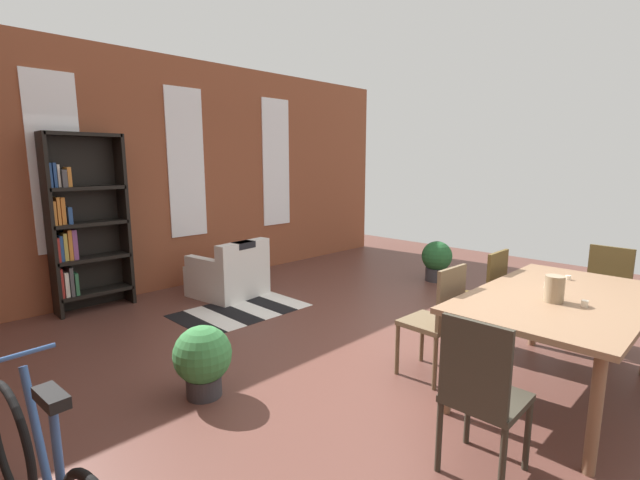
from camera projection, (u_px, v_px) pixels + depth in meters
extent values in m
plane|color=brown|center=(434.00, 372.00, 3.76)|extent=(10.34, 10.34, 0.00)
cube|color=brown|center=(184.00, 175.00, 6.28)|extent=(7.95, 0.12, 3.14)
cube|color=white|center=(56.00, 164.00, 5.07)|extent=(0.55, 0.02, 2.04)
cube|color=white|center=(186.00, 163.00, 6.20)|extent=(0.55, 0.02, 2.04)
cube|color=white|center=(276.00, 163.00, 7.34)|extent=(0.55, 0.02, 2.04)
cube|color=#816046|center=(562.00, 298.00, 3.31)|extent=(1.86, 1.10, 0.04)
cylinder|color=#816046|center=(595.00, 415.00, 2.48)|extent=(0.07, 0.07, 0.73)
cylinder|color=#816046|center=(448.00, 364.00, 3.11)|extent=(0.07, 0.07, 0.73)
cylinder|color=#816046|center=(535.00, 308.00, 4.27)|extent=(0.07, 0.07, 0.73)
cylinder|color=#998466|center=(554.00, 289.00, 3.15)|extent=(0.13, 0.13, 0.19)
cylinder|color=silver|center=(568.00, 278.00, 3.75)|extent=(0.04, 0.04, 0.04)
cylinder|color=silver|center=(585.00, 304.00, 3.05)|extent=(0.04, 0.04, 0.05)
cylinder|color=silver|center=(547.00, 285.00, 3.50)|extent=(0.04, 0.04, 0.05)
cube|color=#332F25|center=(486.00, 398.00, 2.50)|extent=(0.41, 0.41, 0.04)
cube|color=#332F25|center=(474.00, 367.00, 2.33)|extent=(0.04, 0.38, 0.50)
cylinder|color=#332F25|center=(528.00, 435.00, 2.55)|extent=(0.04, 0.04, 0.43)
cylinder|color=#332F25|center=(468.00, 411.00, 2.79)|extent=(0.04, 0.04, 0.43)
cylinder|color=#332F25|center=(502.00, 466.00, 2.29)|extent=(0.04, 0.04, 0.43)
cylinder|color=#332F25|center=(439.00, 436.00, 2.54)|extent=(0.04, 0.04, 0.43)
cube|color=#4D3C1C|center=(476.00, 300.00, 4.24)|extent=(0.40, 0.40, 0.04)
cube|color=#4D3C1C|center=(497.00, 279.00, 4.07)|extent=(0.38, 0.03, 0.50)
cylinder|color=#4D3C1C|center=(466.00, 315.00, 4.54)|extent=(0.04, 0.04, 0.43)
cylinder|color=#4D3C1C|center=(448.00, 324.00, 4.28)|extent=(0.04, 0.04, 0.43)
cylinder|color=#4D3C1C|center=(501.00, 324.00, 4.29)|extent=(0.04, 0.04, 0.43)
cylinder|color=#4D3C1C|center=(484.00, 334.00, 4.03)|extent=(0.04, 0.04, 0.43)
cube|color=brown|center=(429.00, 323.00, 3.66)|extent=(0.41, 0.41, 0.04)
cube|color=brown|center=(451.00, 299.00, 3.48)|extent=(0.38, 0.04, 0.50)
cylinder|color=brown|center=(422.00, 338.00, 3.95)|extent=(0.04, 0.04, 0.43)
cylinder|color=brown|center=(397.00, 349.00, 3.71)|extent=(0.04, 0.04, 0.43)
cylinder|color=brown|center=(459.00, 350.00, 3.69)|extent=(0.04, 0.04, 0.43)
cylinder|color=brown|center=(435.00, 364.00, 3.45)|extent=(0.04, 0.04, 0.43)
cube|color=#4A3B1D|center=(600.00, 301.00, 4.23)|extent=(0.43, 0.43, 0.04)
cube|color=#4A3B1D|center=(610.00, 272.00, 4.30)|extent=(0.05, 0.38, 0.50)
cylinder|color=#4A3B1D|center=(570.00, 324.00, 4.28)|extent=(0.04, 0.04, 0.43)
cylinder|color=#4A3B1D|center=(613.00, 335.00, 4.02)|extent=(0.04, 0.04, 0.43)
cylinder|color=#4A3B1D|center=(584.00, 316.00, 4.52)|extent=(0.04, 0.04, 0.43)
cylinder|color=#4A3B1D|center=(625.00, 325.00, 4.25)|extent=(0.04, 0.04, 0.43)
cube|color=black|center=(50.00, 227.00, 4.94)|extent=(0.04, 0.29, 2.07)
cube|color=black|center=(124.00, 220.00, 5.51)|extent=(0.04, 0.29, 2.07)
cube|color=black|center=(85.00, 222.00, 5.32)|extent=(0.85, 0.01, 2.07)
cube|color=black|center=(95.00, 292.00, 5.37)|extent=(0.81, 0.29, 0.04)
cube|color=#B22D28|center=(59.00, 282.00, 5.07)|extent=(0.03, 0.23, 0.34)
cube|color=white|center=(65.00, 284.00, 5.11)|extent=(0.04, 0.22, 0.29)
cube|color=#4C4C51|center=(69.00, 281.00, 5.15)|extent=(0.04, 0.23, 0.34)
cube|color=#33724C|center=(74.00, 283.00, 5.19)|extent=(0.04, 0.22, 0.26)
cube|color=black|center=(92.00, 258.00, 5.29)|extent=(0.81, 0.29, 0.04)
cube|color=#B22D28|center=(56.00, 249.00, 5.01)|extent=(0.04, 0.21, 0.27)
cube|color=#284C8C|center=(60.00, 248.00, 5.03)|extent=(0.03, 0.17, 0.29)
cube|color=gold|center=(64.00, 247.00, 5.06)|extent=(0.04, 0.16, 0.31)
cube|color=orange|center=(69.00, 245.00, 5.09)|extent=(0.04, 0.17, 0.35)
cube|color=#8C4C8C|center=(73.00, 244.00, 5.13)|extent=(0.05, 0.17, 0.35)
cube|color=black|center=(89.00, 223.00, 5.22)|extent=(0.81, 0.29, 0.04)
cube|color=orange|center=(52.00, 213.00, 4.94)|extent=(0.04, 0.21, 0.27)
cube|color=orange|center=(56.00, 211.00, 4.96)|extent=(0.03, 0.21, 0.31)
cube|color=orange|center=(62.00, 211.00, 5.00)|extent=(0.04, 0.15, 0.30)
cube|color=#284C8C|center=(68.00, 215.00, 5.05)|extent=(0.04, 0.19, 0.19)
cube|color=black|center=(86.00, 188.00, 5.15)|extent=(0.81, 0.29, 0.04)
cube|color=#284C8C|center=(48.00, 175.00, 4.86)|extent=(0.03, 0.19, 0.27)
cube|color=#284C8C|center=(53.00, 175.00, 4.90)|extent=(0.03, 0.16, 0.27)
cube|color=white|center=(57.00, 176.00, 4.93)|extent=(0.03, 0.15, 0.25)
cube|color=#4C4C51|center=(62.00, 178.00, 4.96)|extent=(0.05, 0.23, 0.19)
cube|color=orange|center=(68.00, 177.00, 5.00)|extent=(0.04, 0.16, 0.22)
cube|color=black|center=(81.00, 134.00, 5.04)|extent=(0.81, 0.29, 0.04)
cube|color=silver|center=(227.00, 280.00, 5.92)|extent=(0.90, 0.90, 0.40)
cube|color=silver|center=(243.00, 255.00, 5.67)|extent=(0.81, 0.26, 0.35)
cube|color=silver|center=(246.00, 255.00, 6.14)|extent=(0.21, 0.73, 0.15)
cube|color=silver|center=(206.00, 264.00, 5.61)|extent=(0.21, 0.73, 0.15)
cube|color=black|center=(243.00, 245.00, 5.64)|extent=(0.30, 0.21, 0.08)
torus|color=black|center=(11.00, 443.00, 2.31)|extent=(0.09, 0.67, 0.67)
cylinder|color=#335999|center=(46.00, 471.00, 1.96)|extent=(0.06, 0.33, 0.91)
cylinder|color=#335999|center=(58.00, 452.00, 1.81)|extent=(0.04, 0.04, 0.45)
cube|color=black|center=(51.00, 398.00, 1.77)|extent=(0.09, 0.21, 0.05)
cylinder|color=#335999|center=(5.00, 359.00, 2.16)|extent=(0.44, 0.05, 0.02)
cylinder|color=#333338|center=(204.00, 386.00, 3.38)|extent=(0.26, 0.26, 0.16)
sphere|color=#387F42|center=(203.00, 354.00, 3.34)|extent=(0.44, 0.44, 0.44)
cylinder|color=#333338|center=(436.00, 274.00, 6.63)|extent=(0.32, 0.32, 0.20)
sphere|color=#235B2D|center=(437.00, 256.00, 6.58)|extent=(0.44, 0.44, 0.44)
cube|color=black|center=(194.00, 323.00, 4.89)|extent=(0.25, 0.94, 0.01)
cube|color=white|center=(214.00, 318.00, 5.06)|extent=(0.25, 0.94, 0.01)
cube|color=black|center=(232.00, 313.00, 5.23)|extent=(0.25, 0.94, 0.01)
cube|color=white|center=(249.00, 308.00, 5.41)|extent=(0.25, 0.94, 0.01)
cube|color=black|center=(265.00, 303.00, 5.58)|extent=(0.25, 0.94, 0.01)
cube|color=white|center=(281.00, 299.00, 5.76)|extent=(0.25, 0.94, 0.01)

